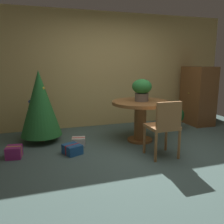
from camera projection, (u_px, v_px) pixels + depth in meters
ground_plane at (149, 157)px, 3.91m from camera, size 6.60×6.60×0.00m
back_wall_panel at (108, 70)px, 5.69m from camera, size 6.00×0.10×2.60m
round_dining_table at (140, 112)px, 4.58m from camera, size 1.08×1.08×0.77m
flower_vase at (142, 88)px, 4.52m from camera, size 0.37×0.38×0.41m
wooden_chair_near at (164, 125)px, 3.78m from camera, size 0.45×0.43×0.92m
holiday_tree at (40, 103)px, 4.51m from camera, size 0.76×0.76×1.35m
gift_box_cream at (78, 141)px, 4.46m from camera, size 0.28×0.25×0.14m
gift_box_purple at (14, 152)px, 3.85m from camera, size 0.26×0.27×0.19m
gift_box_blue at (72, 149)px, 4.02m from camera, size 0.34×0.36×0.16m
wooden_cabinet at (198, 96)px, 5.87m from camera, size 0.54×0.78×1.39m
potted_plant at (175, 117)px, 5.43m from camera, size 0.39×0.39×0.53m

